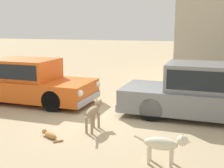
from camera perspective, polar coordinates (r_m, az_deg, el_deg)
The scene contains 6 objects.
ground_plane at distance 7.95m, azimuth -1.97°, elevation -6.56°, with size 80.00×80.00×0.00m, color tan.
parked_sedan_nearest at distance 9.81m, azimuth -16.20°, elevation 0.68°, with size 4.35×1.83×1.39m.
parked_sedan_second at distance 8.15m, azimuth 18.37°, elevation -1.42°, with size 4.84×1.88×1.47m.
stray_dog_spotted at distance 6.94m, azimuth -3.60°, elevation -5.41°, with size 0.21×1.07×0.69m.
stray_dog_tan at distance 5.35m, azimuth 10.29°, elevation -11.51°, with size 1.02×0.24×0.62m.
stray_cat at distance 6.69m, azimuth -12.11°, elevation -9.70°, with size 0.63×0.42×0.16m.
Camera 1 is at (2.49, -7.14, 2.45)m, focal length 46.63 mm.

